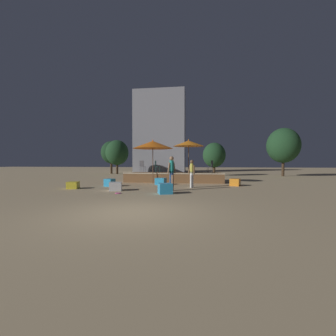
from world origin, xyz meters
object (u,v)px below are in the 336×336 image
object	(u,v)px
patio_umbrella_1	(153,145)
background_tree_0	(117,153)
cube_seat_0	(116,186)
bistro_chair_3	(211,165)
bistro_chair_2	(142,165)
frisbee_disc	(118,193)
cube_seat_4	(161,181)
cube_seat_5	(235,182)
person_0	(172,172)
background_tree_1	(111,152)
cube_seat_1	(73,185)
bistro_chair_1	(157,165)
bistro_chair_0	(171,165)
background_tree_2	(283,146)
background_tree_3	(214,155)
cube_seat_2	(165,189)
patio_umbrella_0	(189,143)
person_1	(192,173)
cube_seat_3	(110,183)

from	to	relation	value
patio_umbrella_1	background_tree_0	world-z (taller)	background_tree_0
cube_seat_0	bistro_chair_3	bearing A→B (deg)	46.84
bistro_chair_2	frisbee_disc	world-z (taller)	bistro_chair_2
cube_seat_4	cube_seat_5	size ratio (longest dim) A/B	0.98
person_0	background_tree_1	xyz separation A→B (m)	(-10.11, 16.48, 1.79)
cube_seat_1	cube_seat_4	bearing A→B (deg)	33.31
patio_umbrella_1	bistro_chair_1	size ratio (longest dim) A/B	3.45
cube_seat_5	bistro_chair_0	size ratio (longest dim) A/B	0.83
background_tree_2	background_tree_3	world-z (taller)	background_tree_2
patio_umbrella_1	frisbee_disc	size ratio (longest dim) A/B	11.14
cube_seat_0	cube_seat_5	xyz separation A→B (m)	(6.65, 3.40, 0.00)
cube_seat_5	bistro_chair_0	bearing A→B (deg)	145.93
cube_seat_2	person_0	size ratio (longest dim) A/B	0.44
patio_umbrella_0	person_1	distance (m)	3.44
cube_seat_2	cube_seat_3	world-z (taller)	cube_seat_2
cube_seat_4	bistro_chair_2	size ratio (longest dim) A/B	0.81
patio_umbrella_0	bistro_chair_3	distance (m)	2.40
cube_seat_0	background_tree_0	distance (m)	17.43
cube_seat_4	background_tree_0	xyz separation A→B (m)	(-7.91, 12.67, 2.50)
cube_seat_5	bistro_chair_2	world-z (taller)	bistro_chair_2
person_1	bistro_chair_3	distance (m)	3.84
background_tree_0	background_tree_3	xyz separation A→B (m)	(12.06, -2.17, -0.43)
cube_seat_5	background_tree_2	world-z (taller)	background_tree_2
cube_seat_4	bistro_chair_0	xyz separation A→B (m)	(0.32, 2.97, 1.05)
bistro_chair_1	background_tree_3	bearing A→B (deg)	-30.55
patio_umbrella_0	person_0	size ratio (longest dim) A/B	1.72
cube_seat_0	cube_seat_5	bearing A→B (deg)	27.07
background_tree_1	cube_seat_1	bearing A→B (deg)	-74.83
cube_seat_2	person_0	distance (m)	1.41
background_tree_3	patio_umbrella_0	bearing A→B (deg)	-104.40
background_tree_1	background_tree_3	bearing A→B (deg)	-12.43
patio_umbrella_0	cube_seat_0	bearing A→B (deg)	-127.03
cube_seat_4	frisbee_disc	size ratio (longest dim) A/B	2.61
patio_umbrella_1	cube_seat_0	bearing A→B (deg)	-103.69
cube_seat_3	background_tree_1	size ratio (longest dim) A/B	0.15
person_0	cube_seat_3	bearing A→B (deg)	-153.50
cube_seat_2	background_tree_3	distance (m)	15.24
person_0	bistro_chair_1	distance (m)	5.31
cube_seat_3	cube_seat_4	world-z (taller)	cube_seat_3
background_tree_1	person_0	bearing A→B (deg)	-58.47
cube_seat_2	bistro_chair_0	distance (m)	7.34
bistro_chair_3	background_tree_1	size ratio (longest dim) A/B	0.21
cube_seat_5	background_tree_0	size ratio (longest dim) A/B	0.17
cube_seat_4	bistro_chair_1	world-z (taller)	bistro_chair_1
patio_umbrella_0	background_tree_0	size ratio (longest dim) A/B	0.72
background_tree_0	bistro_chair_2	bearing A→B (deg)	-59.82
person_1	bistro_chair_3	size ratio (longest dim) A/B	1.82
bistro_chair_0	bistro_chair_2	bearing A→B (deg)	-148.21
bistro_chair_0	bistro_chair_1	xyz separation A→B (m)	(-0.98, -1.07, 0.00)
cube_seat_1	bistro_chair_3	distance (m)	9.51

